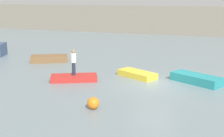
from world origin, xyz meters
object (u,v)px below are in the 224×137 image
at_px(rowboat_red, 74,78).
at_px(person_white_shirt, 74,61).
at_px(rowboat_yellow, 137,74).
at_px(rowboat_brown, 49,59).
at_px(mooring_buoy, 93,103).
at_px(rowboat_teal, 196,79).

xyz_separation_m(rowboat_red, person_white_shirt, (0.00, 0.00, 1.09)).
bearing_deg(person_white_shirt, rowboat_yellow, 32.56).
distance_m(rowboat_brown, rowboat_red, 6.40).
xyz_separation_m(rowboat_red, rowboat_yellow, (3.51, 2.24, 0.00)).
distance_m(rowboat_red, mooring_buoy, 5.21).
xyz_separation_m(rowboat_red, rowboat_teal, (7.31, 2.08, 0.07)).
height_order(rowboat_yellow, rowboat_teal, rowboat_teal).
bearing_deg(rowboat_red, rowboat_brown, 108.57).
xyz_separation_m(rowboat_brown, rowboat_yellow, (7.97, -2.35, -0.07)).
bearing_deg(person_white_shirt, mooring_buoy, -53.83).
bearing_deg(mooring_buoy, person_white_shirt, 126.17).
bearing_deg(rowboat_red, rowboat_yellow, 6.99).
bearing_deg(rowboat_teal, mooring_buoy, -95.26).
distance_m(rowboat_teal, mooring_buoy, 7.57).
xyz_separation_m(rowboat_yellow, mooring_buoy, (-0.43, -6.45, 0.10)).
bearing_deg(rowboat_yellow, rowboat_brown, -168.61).
bearing_deg(rowboat_red, rowboat_teal, -9.72).
bearing_deg(person_white_shirt, rowboat_red, -172.87).
bearing_deg(rowboat_red, mooring_buoy, -79.40).
relative_size(person_white_shirt, mooring_buoy, 2.78).
bearing_deg(rowboat_yellow, rowboat_teal, 25.36).
height_order(rowboat_red, person_white_shirt, person_white_shirt).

